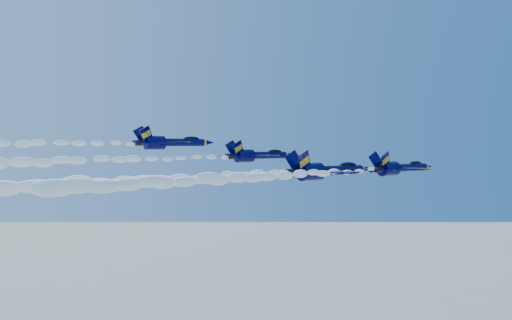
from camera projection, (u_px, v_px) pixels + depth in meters
jet_lead at (401, 168)px, 92.55m from camera, size 17.13×14.05×6.37m
smoke_trail_jet_lead at (244, 177)px, 71.98m from camera, size 55.96×2.18×1.96m
jet_second at (327, 170)px, 87.97m from camera, size 20.02×16.42×7.44m
smoke_trail_jet_second at (129, 182)px, 66.67m from camera, size 55.96×2.55×2.30m
jet_third at (258, 155)px, 93.28m from camera, size 15.49×12.71×5.76m
smoke_trail_jet_third at (67, 161)px, 73.11m from camera, size 55.96×1.97×1.78m
jet_fourth at (171, 142)px, 87.20m from camera, size 15.52×12.73×5.77m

